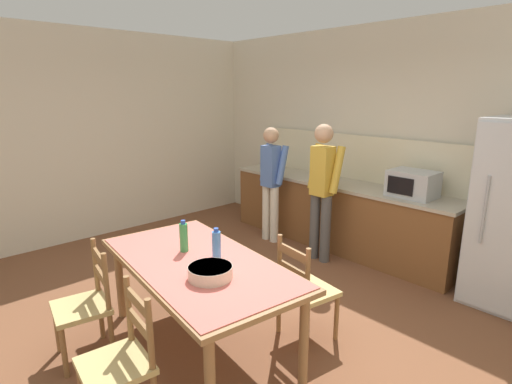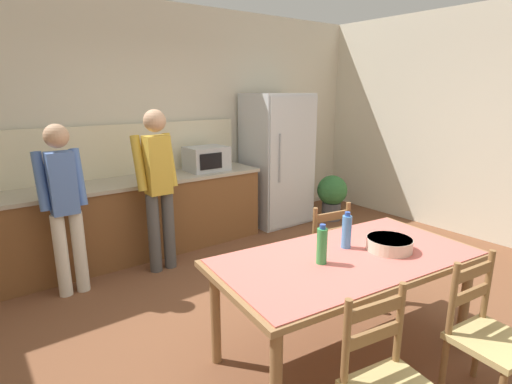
# 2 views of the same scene
# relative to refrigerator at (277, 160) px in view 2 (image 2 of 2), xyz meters

# --- Properties ---
(ground_plane) EXTENTS (8.32, 8.32, 0.00)m
(ground_plane) POSITION_rel_refrigerator_xyz_m (-1.57, -2.19, -0.92)
(ground_plane) COLOR brown
(wall_back) EXTENTS (6.52, 0.12, 2.90)m
(wall_back) POSITION_rel_refrigerator_xyz_m (-1.57, 0.47, 0.53)
(wall_back) COLOR beige
(wall_back) RESTS_ON ground
(wall_right) EXTENTS (0.12, 5.20, 2.90)m
(wall_right) POSITION_rel_refrigerator_xyz_m (1.69, -2.19, 0.53)
(wall_right) COLOR beige
(wall_right) RESTS_ON ground
(kitchen_counter) EXTENTS (3.30, 0.66, 0.89)m
(kitchen_counter) POSITION_rel_refrigerator_xyz_m (-2.18, 0.04, -0.47)
(kitchen_counter) COLOR brown
(kitchen_counter) RESTS_ON ground
(counter_splashback) EXTENTS (3.26, 0.03, 0.60)m
(counter_splashback) POSITION_rel_refrigerator_xyz_m (-2.18, 0.35, 0.28)
(counter_splashback) COLOR beige
(counter_splashback) RESTS_ON kitchen_counter
(refrigerator) EXTENTS (0.86, 0.73, 1.84)m
(refrigerator) POSITION_rel_refrigerator_xyz_m (0.00, 0.00, 0.00)
(refrigerator) COLOR silver
(refrigerator) RESTS_ON ground
(microwave) EXTENTS (0.50, 0.39, 0.30)m
(microwave) POSITION_rel_refrigerator_xyz_m (-1.14, 0.02, 0.13)
(microwave) COLOR #B2B7BC
(microwave) RESTS_ON kitchen_counter
(dining_table) EXTENTS (1.97, 1.17, 0.77)m
(dining_table) POSITION_rel_refrigerator_xyz_m (-1.57, -2.63, -0.23)
(dining_table) COLOR olive
(dining_table) RESTS_ON ground
(bottle_near_centre) EXTENTS (0.07, 0.07, 0.27)m
(bottle_near_centre) POSITION_rel_refrigerator_xyz_m (-1.81, -2.61, -0.03)
(bottle_near_centre) COLOR green
(bottle_near_centre) RESTS_ON dining_table
(bottle_off_centre) EXTENTS (0.07, 0.07, 0.27)m
(bottle_off_centre) POSITION_rel_refrigerator_xyz_m (-1.47, -2.53, -0.03)
(bottle_off_centre) COLOR #4C8ED6
(bottle_off_centre) RESTS_ON dining_table
(serving_bowl) EXTENTS (0.32, 0.32, 0.09)m
(serving_bowl) POSITION_rel_refrigerator_xyz_m (-1.26, -2.74, -0.10)
(serving_bowl) COLOR beige
(serving_bowl) RESTS_ON dining_table
(chair_side_near_right) EXTENTS (0.46, 0.44, 0.91)m
(chair_side_near_right) POSITION_rel_refrigerator_xyz_m (-1.24, -3.45, -0.48)
(chair_side_near_right) COLOR olive
(chair_side_near_right) RESTS_ON ground
(chair_side_far_right) EXTENTS (0.48, 0.46, 0.91)m
(chair_side_far_right) POSITION_rel_refrigerator_xyz_m (-1.07, -1.91, -0.48)
(chair_side_far_right) COLOR olive
(chair_side_far_right) RESTS_ON ground
(person_at_sink) EXTENTS (0.40, 0.28, 1.60)m
(person_at_sink) POSITION_rel_refrigerator_xyz_m (-2.91, -0.48, -0.02)
(person_at_sink) COLOR silver
(person_at_sink) RESTS_ON ground
(person_at_counter) EXTENTS (0.43, 0.29, 1.70)m
(person_at_counter) POSITION_rel_refrigerator_xyz_m (-2.02, -0.50, 0.04)
(person_at_counter) COLOR #4C4C4C
(person_at_counter) RESTS_ON ground
(potted_plant) EXTENTS (0.44, 0.44, 0.67)m
(potted_plant) POSITION_rel_refrigerator_xyz_m (0.71, -0.43, -0.53)
(potted_plant) COLOR #4C4C51
(potted_plant) RESTS_ON ground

